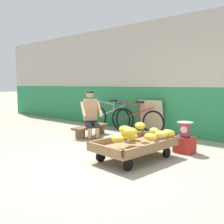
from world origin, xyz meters
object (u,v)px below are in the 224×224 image
(bicycle_near_left, at_px, (111,117))
(sign_board, at_px, (152,117))
(low_bench, at_px, (90,128))
(vendor_seated, at_px, (91,114))
(plastic_crate, at_px, (185,145))
(weighing_scale, at_px, (185,129))
(bicycle_far_left, at_px, (136,120))
(banana_cart, at_px, (135,146))

(bicycle_near_left, distance_m, sign_board, 1.26)
(low_bench, bearing_deg, sign_board, 56.03)
(vendor_seated, relative_size, plastic_crate, 3.17)
(weighing_scale, relative_size, bicycle_near_left, 0.18)
(bicycle_near_left, relative_size, bicycle_far_left, 1.00)
(weighing_scale, distance_m, sign_board, 2.00)
(vendor_seated, height_order, plastic_crate, vendor_seated)
(weighing_scale, relative_size, bicycle_far_left, 0.18)
(vendor_seated, distance_m, weighing_scale, 2.40)
(bicycle_far_left, bearing_deg, vendor_seated, -114.09)
(low_bench, bearing_deg, weighing_scale, 2.30)
(bicycle_near_left, bearing_deg, low_bench, -74.70)
(banana_cart, relative_size, bicycle_near_left, 0.91)
(low_bench, relative_size, vendor_seated, 0.99)
(bicycle_near_left, bearing_deg, banana_cart, -41.20)
(vendor_seated, bearing_deg, weighing_scale, 3.54)
(banana_cart, relative_size, vendor_seated, 1.33)
(vendor_seated, bearing_deg, banana_cart, -23.61)
(banana_cart, distance_m, weighing_scale, 1.11)
(vendor_seated, relative_size, weighing_scale, 3.80)
(plastic_crate, relative_size, bicycle_near_left, 0.22)
(low_bench, distance_m, vendor_seated, 0.38)
(low_bench, distance_m, weighing_scale, 2.48)
(low_bench, xyz_separation_m, sign_board, (0.93, 1.37, 0.24))
(low_bench, relative_size, weighing_scale, 3.76)
(banana_cart, height_order, weighing_scale, weighing_scale)
(low_bench, height_order, vendor_seated, vendor_seated)
(sign_board, bearing_deg, low_bench, -123.97)
(banana_cart, distance_m, bicycle_far_left, 2.47)
(low_bench, bearing_deg, vendor_seated, -33.79)
(vendor_seated, bearing_deg, low_bench, 146.21)
(banana_cart, height_order, low_bench, banana_cart)
(bicycle_near_left, bearing_deg, vendor_seated, -72.05)
(banana_cart, xyz_separation_m, sign_board, (-1.08, 2.27, 0.20))
(plastic_crate, height_order, weighing_scale, weighing_scale)
(low_bench, height_order, plastic_crate, plastic_crate)
(banana_cart, height_order, sign_board, sign_board)
(weighing_scale, bearing_deg, banana_cart, -114.55)
(low_bench, xyz_separation_m, bicycle_near_left, (-0.31, 1.14, 0.15))
(weighing_scale, xyz_separation_m, bicycle_near_left, (-2.77, 1.04, -0.10))
(low_bench, relative_size, bicycle_near_left, 0.68)
(bicycle_far_left, relative_size, sign_board, 1.87)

